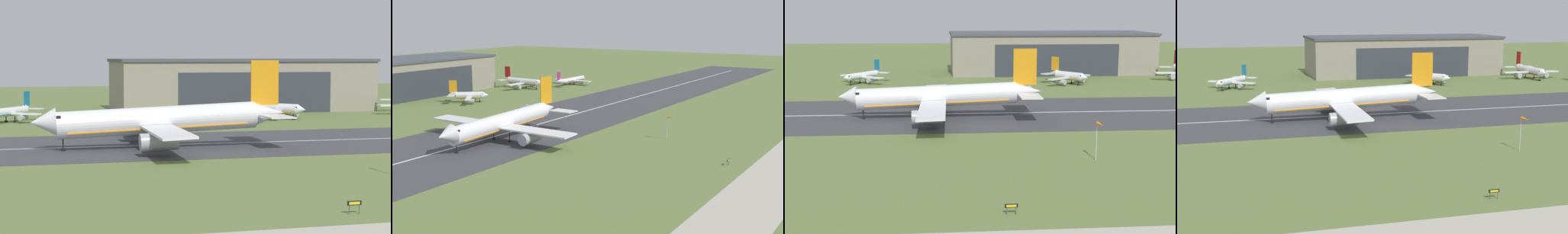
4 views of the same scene
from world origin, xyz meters
The scene contains 10 objects.
ground_plane centered at (0.00, 56.13, 0.00)m, with size 685.87×685.87×0.00m, color olive.
runway_strip centered at (0.00, 112.25, 0.03)m, with size 445.87×42.97×0.06m, color #3D3D42.
runway_centreline centered at (0.00, 112.25, 0.07)m, with size 401.28×0.70×0.01m, color silver.
hangar_building centered at (21.23, 199.86, 8.06)m, with size 79.79×31.75×16.08m.
airplane_landing centered at (-23.66, 107.03, 5.09)m, with size 47.25×48.63×16.13m.
airplane_parked_centre centered at (65.51, 171.24, 3.09)m, with size 23.20×24.51×9.94m.
airplane_parked_east centered at (-49.51, 170.66, 2.66)m, with size 17.08×17.94×7.66m.
airplane_parked_far_east centered at (20.54, 163.18, 2.75)m, with size 18.20×17.06×8.93m.
windsock_pole centered at (2.58, 67.64, 5.99)m, with size 0.91×2.50×6.72m.
runway_sign centered at (-15.07, 45.26, 1.08)m, with size 1.64×0.13×1.43m.
Camera 4 is at (-50.60, -21.31, 26.14)m, focal length 50.00 mm.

